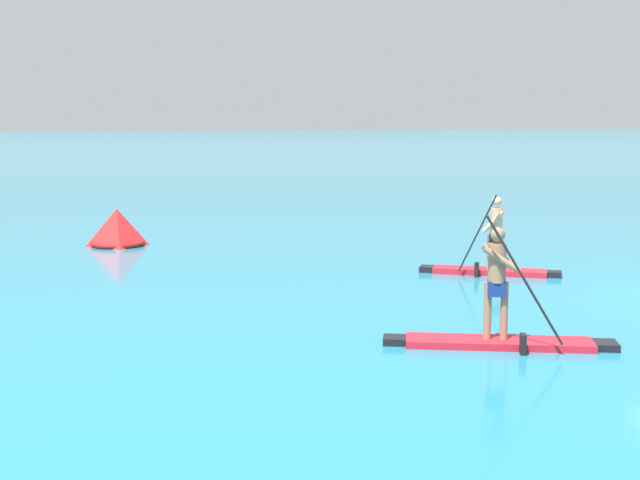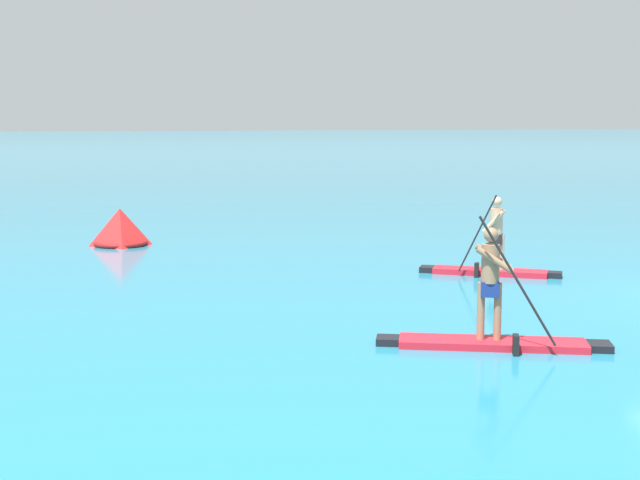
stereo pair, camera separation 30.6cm
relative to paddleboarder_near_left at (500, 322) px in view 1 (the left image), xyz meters
name	(u,v)px [view 1 (the left image)]	position (x,y,z in m)	size (l,w,h in m)	color
paddleboarder_near_left	(500,322)	(0.00, 0.00, 0.00)	(3.22, 1.74, 1.99)	red
paddleboarder_mid_center	(491,257)	(2.87, 5.54, 0.00)	(2.68, 1.91, 1.75)	red
race_marker_buoy	(117,230)	(-4.19, 12.42, 0.06)	(1.39, 1.39, 0.97)	red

